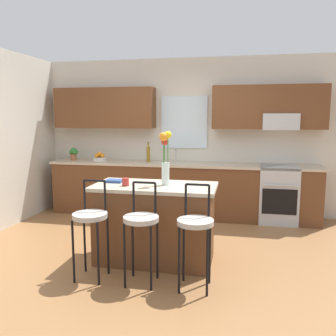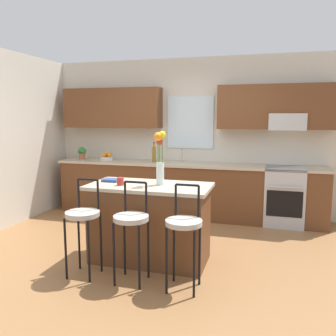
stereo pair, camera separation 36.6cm
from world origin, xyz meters
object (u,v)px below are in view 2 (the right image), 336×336
at_px(bar_stool_middle, 131,223).
at_px(potted_plant_small, 82,152).
at_px(oven_range, 284,196).
at_px(mug_ceramic, 120,181).
at_px(fruit_bowl_oranges, 107,157).
at_px(cookbook, 111,180).
at_px(flower_vase, 160,156).
at_px(bar_stool_far, 184,227).
at_px(bar_stool_near, 83,218).
at_px(bottle_olive_oil, 154,154).
at_px(kitchen_island, 150,223).

bearing_deg(bar_stool_middle, potted_plant_small, 128.22).
xyz_separation_m(oven_range, mug_ceramic, (-1.89, -2.06, 0.51)).
bearing_deg(potted_plant_small, oven_range, -0.39).
bearing_deg(fruit_bowl_oranges, mug_ceramic, -60.49).
bearing_deg(cookbook, flower_vase, -3.99).
relative_size(oven_range, bar_stool_far, 0.88).
relative_size(bar_stool_middle, flower_vase, 1.68).
xyz_separation_m(bar_stool_far, mug_ceramic, (-0.86, 0.44, 0.33)).
relative_size(bar_stool_near, bar_stool_far, 1.00).
relative_size(bar_stool_near, fruit_bowl_oranges, 4.34).
height_order(bar_stool_near, potted_plant_small, potted_plant_small).
bearing_deg(bottle_olive_oil, cookbook, -87.58).
distance_m(fruit_bowl_oranges, potted_plant_small, 0.50).
height_order(oven_range, bar_stool_far, bar_stool_far).
bearing_deg(cookbook, bar_stool_far, -30.78).
distance_m(bar_stool_far, fruit_bowl_oranges, 3.27).
height_order(bar_stool_middle, flower_vase, flower_vase).
height_order(oven_range, fruit_bowl_oranges, fruit_bowl_oranges).
xyz_separation_m(bar_stool_middle, potted_plant_small, (-1.99, 2.53, 0.41)).
xyz_separation_m(kitchen_island, flower_vase, (0.12, 0.02, 0.79)).
height_order(flower_vase, cookbook, flower_vase).
relative_size(kitchen_island, flower_vase, 2.28).
height_order(bar_stool_middle, bottle_olive_oil, bottle_olive_oil).
distance_m(oven_range, kitchen_island, 2.49).
xyz_separation_m(oven_range, bar_stool_middle, (-1.58, -2.50, 0.18)).
distance_m(oven_range, potted_plant_small, 3.61).
bearing_deg(oven_range, flower_vase, -127.18).
relative_size(kitchen_island, bar_stool_near, 1.36).
distance_m(kitchen_island, bar_stool_far, 0.81).
bearing_deg(bar_stool_near, flower_vase, 41.20).
bearing_deg(mug_ceramic, fruit_bowl_oranges, 119.51).
distance_m(oven_range, mug_ceramic, 2.84).
height_order(kitchen_island, bottle_olive_oil, bottle_olive_oil).
relative_size(bar_stool_middle, mug_ceramic, 11.58).
height_order(kitchen_island, bar_stool_near, bar_stool_near).
height_order(oven_range, bottle_olive_oil, bottle_olive_oil).
xyz_separation_m(kitchen_island, bar_stool_near, (-0.55, -0.57, 0.17)).
xyz_separation_m(bar_stool_far, fruit_bowl_oranges, (-2.04, 2.53, 0.34)).
height_order(oven_range, potted_plant_small, potted_plant_small).
bearing_deg(potted_plant_small, bar_stool_far, -44.86).
height_order(bar_stool_middle, bar_stool_far, same).
relative_size(kitchen_island, bottle_olive_oil, 4.12).
height_order(mug_ceramic, fruit_bowl_oranges, fruit_bowl_oranges).
bearing_deg(kitchen_island, fruit_bowl_oranges, 127.27).
bearing_deg(oven_range, mug_ceramic, -132.48).
distance_m(flower_vase, bottle_olive_oil, 2.08).
relative_size(flower_vase, mug_ceramic, 6.91).
bearing_deg(mug_ceramic, kitchen_island, 22.34).
height_order(bar_stool_near, bar_stool_middle, same).
bearing_deg(flower_vase, bar_stool_middle, -101.77).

